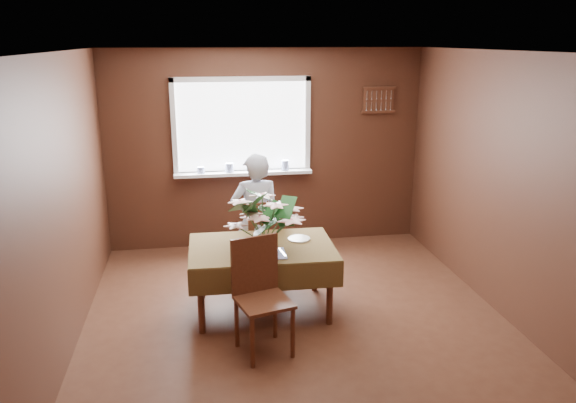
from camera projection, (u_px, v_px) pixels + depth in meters
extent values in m
plane|color=#4A2719|center=(298.00, 323.00, 5.33)|extent=(4.50, 4.50, 0.00)
plane|color=white|center=(299.00, 51.00, 4.63)|extent=(4.50, 4.50, 0.00)
plane|color=brown|center=(266.00, 149.00, 7.11)|extent=(4.00, 0.00, 4.00)
plane|color=brown|center=(379.00, 316.00, 2.85)|extent=(4.00, 0.00, 4.00)
plane|color=brown|center=(62.00, 208.00, 4.66)|extent=(0.00, 4.50, 4.50)
plane|color=brown|center=(506.00, 187.00, 5.30)|extent=(0.00, 4.50, 4.50)
cube|color=white|center=(242.00, 127.00, 6.97)|extent=(1.60, 0.01, 1.10)
cube|color=white|center=(241.00, 79.00, 6.79)|extent=(1.72, 0.06, 0.06)
cube|color=white|center=(243.00, 172.00, 7.11)|extent=(1.72, 0.06, 0.06)
cube|color=white|center=(174.00, 129.00, 6.82)|extent=(0.06, 0.06, 1.22)
cube|color=white|center=(308.00, 125.00, 7.08)|extent=(0.06, 0.06, 1.22)
cube|color=white|center=(243.00, 173.00, 7.04)|extent=(1.72, 0.20, 0.04)
cylinder|color=white|center=(201.00, 170.00, 6.92)|extent=(0.09, 0.09, 0.08)
cylinder|color=white|center=(229.00, 168.00, 6.98)|extent=(0.11, 0.11, 0.12)
cylinder|color=white|center=(258.00, 168.00, 7.03)|extent=(0.12, 0.12, 0.09)
cylinder|color=white|center=(285.00, 165.00, 7.09)|extent=(0.10, 0.10, 0.13)
cube|color=#562D1C|center=(378.00, 100.00, 7.15)|extent=(0.40, 0.03, 0.30)
cube|color=#562D1C|center=(379.00, 88.00, 7.09)|extent=(0.44, 0.04, 0.03)
cube|color=#562D1C|center=(378.00, 112.00, 7.18)|extent=(0.44, 0.04, 0.03)
cylinder|color=#562D1C|center=(201.00, 302.00, 5.08)|extent=(0.06, 0.06, 0.63)
cylinder|color=#562D1C|center=(330.00, 293.00, 5.24)|extent=(0.06, 0.06, 0.63)
cylinder|color=#562D1C|center=(201.00, 269.00, 5.79)|extent=(0.06, 0.06, 0.63)
cylinder|color=#562D1C|center=(315.00, 263.00, 5.95)|extent=(0.06, 0.06, 0.63)
cube|color=#562D1C|center=(262.00, 249.00, 5.42)|extent=(1.35, 0.92, 0.04)
cube|color=#49361A|center=(262.00, 247.00, 5.41)|extent=(1.41, 0.97, 0.01)
cube|color=#49361A|center=(267.00, 279.00, 5.00)|extent=(1.39, 0.04, 0.25)
cube|color=#49361A|center=(258.00, 242.00, 5.90)|extent=(1.39, 0.04, 0.25)
cube|color=#49361A|center=(190.00, 263.00, 5.35)|extent=(0.03, 0.94, 0.25)
cube|color=#49361A|center=(332.00, 255.00, 5.54)|extent=(0.03, 0.94, 0.25)
cube|color=#5089E4|center=(264.00, 254.00, 5.20)|extent=(0.41, 0.30, 0.01)
cylinder|color=#562D1C|center=(274.00, 254.00, 6.47)|extent=(0.04, 0.04, 0.44)
cylinder|color=#562D1C|center=(244.00, 257.00, 6.37)|extent=(0.04, 0.04, 0.44)
cylinder|color=#562D1C|center=(282.00, 265.00, 6.15)|extent=(0.04, 0.04, 0.44)
cylinder|color=#562D1C|center=(252.00, 268.00, 6.05)|extent=(0.04, 0.04, 0.44)
cube|color=#562D1C|center=(263.00, 241.00, 6.19)|extent=(0.46, 0.46, 0.03)
cube|color=#562D1C|center=(267.00, 224.00, 5.95)|extent=(0.41, 0.09, 0.48)
cylinder|color=#562D1C|center=(252.00, 343.00, 4.56)|extent=(0.04, 0.04, 0.46)
cylinder|color=#562D1C|center=(293.00, 333.00, 4.71)|extent=(0.04, 0.04, 0.46)
cylinder|color=#562D1C|center=(237.00, 323.00, 4.87)|extent=(0.04, 0.04, 0.46)
cylinder|color=#562D1C|center=(275.00, 314.00, 5.02)|extent=(0.04, 0.04, 0.46)
cube|color=#562D1C|center=(264.00, 302.00, 4.72)|extent=(0.53, 0.53, 0.03)
cube|color=#562D1C|center=(255.00, 264.00, 4.82)|extent=(0.42, 0.14, 0.51)
imported|color=white|center=(256.00, 220.00, 6.00)|extent=(0.55, 0.38, 1.46)
cylinder|color=white|center=(265.00, 245.00, 5.22)|extent=(0.12, 0.12, 0.16)
cylinder|color=#33662D|center=(265.00, 233.00, 5.18)|extent=(0.07, 0.07, 0.11)
cylinder|color=white|center=(299.00, 239.00, 5.59)|extent=(0.22, 0.22, 0.01)
cube|color=silver|center=(282.00, 252.00, 5.24)|extent=(0.05, 0.23, 0.00)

